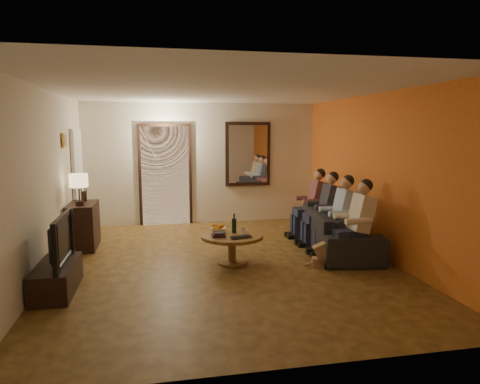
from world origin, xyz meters
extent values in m
cube|color=#412B11|center=(0.00, 0.00, 0.00)|extent=(5.00, 6.00, 0.01)
cube|color=white|center=(0.00, 0.00, 2.60)|extent=(5.00, 6.00, 0.01)
cube|color=beige|center=(0.00, 3.00, 1.30)|extent=(5.00, 0.02, 2.60)
cube|color=beige|center=(0.00, -3.00, 1.30)|extent=(5.00, 0.02, 2.60)
cube|color=beige|center=(-2.50, 0.00, 1.30)|extent=(0.02, 6.00, 2.60)
cube|color=beige|center=(2.50, 0.00, 1.30)|extent=(0.02, 6.00, 2.60)
cube|color=#D75E24|center=(2.49, 0.00, 1.30)|extent=(0.01, 6.00, 2.60)
cube|color=#FFE0A5|center=(-0.80, 2.98, 1.05)|extent=(1.00, 0.06, 2.10)
cube|color=black|center=(-0.80, 2.97, 1.05)|extent=(1.12, 0.04, 2.22)
cube|color=silver|center=(-0.55, 2.98, 0.90)|extent=(0.45, 0.03, 1.70)
cube|color=black|center=(1.00, 2.96, 1.50)|extent=(1.00, 0.05, 1.40)
cube|color=white|center=(1.00, 2.93, 1.50)|extent=(0.86, 0.02, 1.26)
cube|color=white|center=(-2.46, 2.30, 1.02)|extent=(0.06, 0.85, 2.04)
cube|color=#B28C33|center=(-2.47, 1.30, 1.85)|extent=(0.03, 0.28, 0.24)
cube|color=brown|center=(-2.46, 1.30, 1.85)|extent=(0.01, 0.22, 0.18)
cube|color=black|center=(-2.25, 1.34, 0.39)|extent=(0.45, 0.87, 0.78)
cube|color=black|center=(-2.25, -0.75, 0.18)|extent=(0.45, 1.08, 0.36)
imported|color=black|center=(-2.25, -0.75, 0.67)|extent=(1.07, 0.14, 0.62)
imported|color=black|center=(2.02, 0.42, 0.34)|extent=(2.44, 1.26, 0.68)
cylinder|color=brown|center=(0.11, -0.03, 0.23)|extent=(1.13, 1.13, 0.45)
imported|color=white|center=(-0.07, 0.19, 0.48)|extent=(0.26, 0.26, 0.06)
cylinder|color=silver|center=(0.29, 0.02, 0.50)|extent=(0.06, 0.06, 0.10)
imported|color=black|center=(0.21, -0.31, 0.46)|extent=(0.37, 0.29, 0.03)
camera|label=1|loc=(-0.99, -6.25, 2.01)|focal=32.00mm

